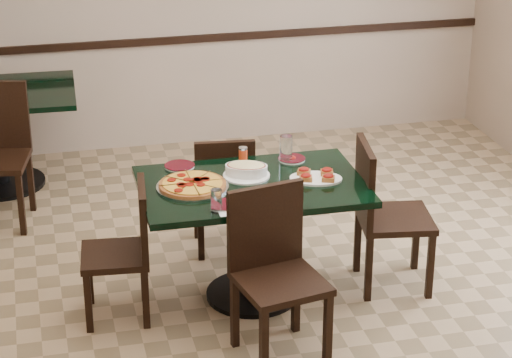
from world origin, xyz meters
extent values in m
plane|color=#927754|center=(0.00, 0.00, 0.00)|extent=(5.50, 5.50, 0.00)
plane|color=tan|center=(0.00, -2.75, 1.40)|extent=(5.00, 0.00, 5.00)
cube|color=black|center=(0.00, 2.73, 0.90)|extent=(5.00, 0.03, 0.06)
cube|color=black|center=(-0.12, 0.07, 0.73)|extent=(1.31, 0.84, 0.04)
cylinder|color=black|center=(-0.12, 0.07, 0.35)|extent=(0.11, 0.11, 0.71)
cylinder|color=black|center=(-0.12, 0.07, 0.01)|extent=(0.56, 0.56, 0.03)
cylinder|color=black|center=(-1.60, 2.18, 0.01)|extent=(0.66, 0.66, 0.03)
cube|color=black|center=(-0.15, 0.76, 0.39)|extent=(0.42, 0.42, 0.04)
cube|color=black|center=(-0.17, 0.59, 0.62)|extent=(0.39, 0.08, 0.41)
cube|color=black|center=(0.02, 0.91, 0.19)|extent=(0.04, 0.04, 0.37)
cube|color=black|center=(-0.01, 0.58, 0.19)|extent=(0.04, 0.04, 0.37)
cube|color=black|center=(-0.30, 0.94, 0.19)|extent=(0.04, 0.04, 0.37)
cube|color=black|center=(-0.33, 0.62, 0.19)|extent=(0.04, 0.04, 0.37)
cube|color=black|center=(-0.11, -0.59, 0.45)|extent=(0.52, 0.52, 0.04)
cube|color=black|center=(-0.15, -0.40, 0.70)|extent=(0.44, 0.13, 0.47)
cube|color=black|center=(-0.26, -0.82, 0.21)|extent=(0.05, 0.05, 0.43)
cube|color=black|center=(-0.34, -0.45, 0.21)|extent=(0.05, 0.05, 0.43)
cube|color=black|center=(0.11, -0.74, 0.21)|extent=(0.05, 0.05, 0.43)
cube|color=black|center=(0.04, -0.37, 0.21)|extent=(0.05, 0.05, 0.43)
cube|color=black|center=(0.77, 0.02, 0.45)|extent=(0.50, 0.50, 0.04)
cube|color=black|center=(0.57, 0.05, 0.70)|extent=(0.10, 0.44, 0.47)
cube|color=black|center=(0.92, -0.19, 0.21)|extent=(0.05, 0.05, 0.43)
cube|color=black|center=(0.55, -0.14, 0.21)|extent=(0.05, 0.05, 0.43)
cube|color=black|center=(0.98, 0.18, 0.21)|extent=(0.05, 0.05, 0.43)
cube|color=black|center=(0.61, 0.23, 0.21)|extent=(0.05, 0.05, 0.43)
cube|color=black|center=(-0.94, 0.04, 0.39)|extent=(0.42, 0.42, 0.04)
cube|color=black|center=(-0.76, 0.02, 0.62)|extent=(0.08, 0.39, 0.41)
cube|color=black|center=(-1.08, 0.22, 0.19)|extent=(0.04, 0.04, 0.37)
cube|color=black|center=(-0.76, 0.18, 0.19)|extent=(0.04, 0.04, 0.37)
cube|color=black|center=(-1.11, -0.11, 0.19)|extent=(0.04, 0.04, 0.37)
cube|color=black|center=(-0.79, -0.14, 0.19)|extent=(0.04, 0.04, 0.37)
cube|color=black|center=(-1.45, 1.26, 0.22)|extent=(0.05, 0.05, 0.45)
cube|color=black|center=(-1.38, 1.65, 0.22)|extent=(0.05, 0.05, 0.45)
cylinder|color=silver|center=(-0.46, 0.09, 0.76)|extent=(0.42, 0.42, 0.01)
cylinder|color=brown|center=(-0.46, 0.09, 0.77)|extent=(0.39, 0.39, 0.02)
cylinder|color=gold|center=(-0.46, 0.09, 0.78)|extent=(0.35, 0.35, 0.01)
cylinder|color=white|center=(-0.12, 0.18, 0.76)|extent=(0.28, 0.28, 0.01)
ellipsoid|color=beige|center=(-0.12, 0.18, 0.82)|extent=(0.26, 0.21, 0.04)
ellipsoid|color=#A5652D|center=(-0.06, -0.19, 0.81)|extent=(0.18, 0.10, 0.07)
cylinder|color=white|center=(-0.32, -0.21, 0.76)|extent=(0.16, 0.16, 0.01)
cylinder|color=#32030A|center=(-0.32, -0.21, 0.76)|extent=(0.17, 0.17, 0.00)
cylinder|color=white|center=(0.21, 0.36, 0.76)|extent=(0.16, 0.16, 0.01)
cylinder|color=#32030A|center=(0.21, 0.36, 0.76)|extent=(0.17, 0.17, 0.00)
ellipsoid|color=#8D0708|center=(0.21, 0.36, 0.77)|extent=(0.05, 0.05, 0.02)
cylinder|color=white|center=(-0.48, 0.41, 0.76)|extent=(0.18, 0.18, 0.01)
cylinder|color=#32030A|center=(-0.48, 0.41, 0.76)|extent=(0.18, 0.18, 0.00)
cube|color=white|center=(-0.31, -0.27, 0.75)|extent=(0.14, 0.14, 0.00)
cube|color=silver|center=(-0.29, -0.27, 0.76)|extent=(0.02, 0.13, 0.00)
cylinder|color=white|center=(0.16, 0.36, 0.83)|extent=(0.08, 0.08, 0.17)
cylinder|color=white|center=(-0.39, -0.27, 0.82)|extent=(0.06, 0.06, 0.13)
cylinder|color=red|center=(-0.09, 0.41, 0.79)|extent=(0.05, 0.05, 0.08)
cylinder|color=silver|center=(-0.09, 0.41, 0.84)|extent=(0.05, 0.05, 0.01)
camera|label=1|loc=(-1.32, -5.11, 3.06)|focal=70.00mm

